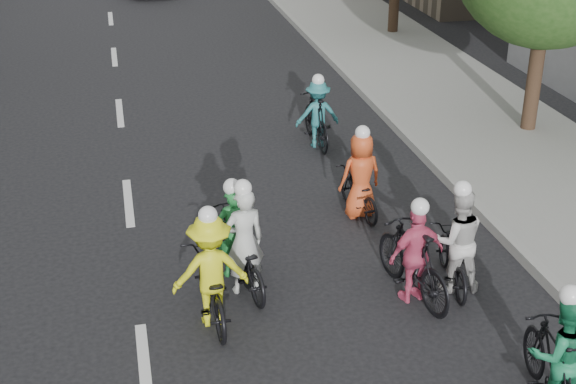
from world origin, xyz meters
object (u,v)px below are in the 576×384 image
object	(u,v)px
cyclist_5	(233,238)
cyclist_7	(317,117)
cyclist_4	(359,184)
cyclist_6	(455,249)
cyclist_0	(244,254)
cyclist_1	(556,361)
cyclist_2	(210,279)
cyclist_3	(414,259)

from	to	relation	value
cyclist_5	cyclist_7	xyz separation A→B (m)	(2.57, 4.84, 0.04)
cyclist_4	cyclist_5	bearing A→B (deg)	23.43
cyclist_6	cyclist_7	size ratio (longest dim) A/B	0.95
cyclist_0	cyclist_5	distance (m)	0.51
cyclist_5	cyclist_0	bearing A→B (deg)	88.88
cyclist_1	cyclist_6	distance (m)	2.79
cyclist_5	cyclist_6	distance (m)	3.33
cyclist_4	cyclist_0	bearing A→B (deg)	32.21
cyclist_0	cyclist_7	bearing A→B (deg)	-123.88
cyclist_2	cyclist_6	bearing A→B (deg)	178.11
cyclist_5	cyclist_3	bearing A→B (deg)	141.77
cyclist_1	cyclist_7	world-z (taller)	cyclist_1
cyclist_4	cyclist_5	xyz separation A→B (m)	(-2.47, -1.47, -0.00)
cyclist_5	cyclist_7	bearing A→B (deg)	-128.60
cyclist_2	cyclist_4	world-z (taller)	cyclist_2
cyclist_0	cyclist_5	bearing A→B (deg)	-89.41
cyclist_3	cyclist_5	xyz separation A→B (m)	(-2.44, 1.28, -0.04)
cyclist_3	cyclist_7	xyz separation A→B (m)	(0.13, 6.12, 0.00)
cyclist_0	cyclist_7	size ratio (longest dim) A/B	0.99
cyclist_1	cyclist_3	bearing A→B (deg)	-66.36
cyclist_1	cyclist_2	bearing A→B (deg)	-28.45
cyclist_0	cyclist_4	size ratio (longest dim) A/B	1.08
cyclist_5	cyclist_2	bearing A→B (deg)	57.08
cyclist_0	cyclist_4	world-z (taller)	cyclist_0
cyclist_0	cyclist_6	bearing A→B (deg)	159.36
cyclist_1	cyclist_5	world-z (taller)	cyclist_1
cyclist_3	cyclist_6	distance (m)	0.71
cyclist_2	cyclist_3	distance (m)	2.94
cyclist_1	cyclist_4	bearing A→B (deg)	-74.68
cyclist_4	cyclist_6	bearing A→B (deg)	96.88
cyclist_3	cyclist_5	distance (m)	2.76
cyclist_1	cyclist_6	bearing A→B (deg)	-81.04
cyclist_3	cyclist_2	bearing A→B (deg)	-12.59
cyclist_3	cyclist_5	bearing A→B (deg)	-39.11
cyclist_0	cyclist_3	size ratio (longest dim) A/B	0.93
cyclist_5	cyclist_4	bearing A→B (deg)	-159.83
cyclist_0	cyclist_3	bearing A→B (deg)	152.88
cyclist_1	cyclist_7	bearing A→B (deg)	-78.25
cyclist_6	cyclist_4	bearing A→B (deg)	-66.35
cyclist_2	cyclist_7	world-z (taller)	cyclist_2
cyclist_4	cyclist_7	size ratio (longest dim) A/B	0.92
cyclist_3	cyclist_4	bearing A→B (deg)	-102.17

